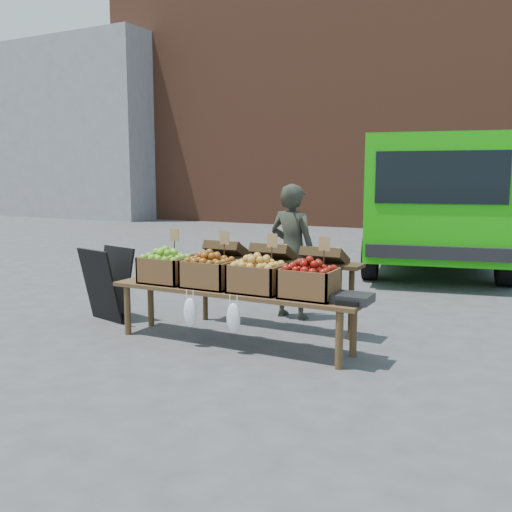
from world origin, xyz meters
The scene contains 13 objects.
ground centered at (0.00, 0.00, 0.00)m, with size 80.00×80.00×0.00m, color #464649.
brick_building centered at (0.00, 15.00, 5.00)m, with size 24.00×4.00×10.00m, color brown.
grey_building centered at (-14.00, 13.00, 3.50)m, with size 8.00×3.00×7.00m, color gray.
delivery_van centered at (1.74, 6.10, 1.16)m, with size 2.38×5.20×2.33m, color #18B609, non-canonical shape.
vendor centered at (0.94, 1.38, 0.81)m, with size 0.59×0.39×1.61m, color #2A2D23.
chalkboard_sign centered at (-0.94, 0.24, 0.44)m, with size 0.58×0.32×0.88m, color black, non-canonical shape.
back_table centered at (0.98, 0.80, 0.52)m, with size 2.10×0.44×1.04m, color #352513, non-canonical shape.
display_bench centered at (0.87, 0.08, 0.28)m, with size 2.70×0.56×0.57m, color #4E371E, non-canonical shape.
crate_golden_apples centered at (0.05, 0.08, 0.71)m, with size 0.50×0.40×0.28m, color #4C871E, non-canonical shape.
crate_russet_pears centered at (0.60, 0.08, 0.71)m, with size 0.50×0.40×0.28m, color brown, non-canonical shape.
crate_red_apples centered at (1.15, 0.08, 0.71)m, with size 0.50×0.40×0.28m, color gold, non-canonical shape.
crate_green_apples centered at (1.70, 0.08, 0.71)m, with size 0.50×0.40×0.28m, color #620408, non-canonical shape.
weighing_scale centered at (2.12, 0.08, 0.61)m, with size 0.34×0.30×0.08m, color black.
Camera 1 is at (3.69, -4.80, 1.72)m, focal length 40.00 mm.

